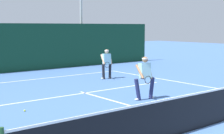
# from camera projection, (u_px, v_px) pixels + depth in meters

# --- Properties ---
(ground_plane) EXTENTS (80.00, 80.00, 0.00)m
(ground_plane) POSITION_uv_depth(u_px,v_px,m) (205.00, 127.00, 9.34)
(ground_plane) COLOR #466EA9
(court_line_baseline_far) EXTENTS (10.59, 0.10, 0.01)m
(court_line_baseline_far) POSITION_uv_depth(u_px,v_px,m) (36.00, 79.00, 17.72)
(court_line_baseline_far) COLOR white
(court_line_baseline_far) RESTS_ON ground_plane
(court_line_service) EXTENTS (8.63, 0.10, 0.01)m
(court_line_service) POSITION_uv_depth(u_px,v_px,m) (85.00, 93.00, 14.06)
(court_line_service) COLOR white
(court_line_service) RESTS_ON ground_plane
(court_line_centre) EXTENTS (0.10, 6.40, 0.01)m
(court_line_centre) POSITION_uv_depth(u_px,v_px,m) (130.00, 105.00, 11.83)
(court_line_centre) COLOR white
(court_line_centre) RESTS_ON ground_plane
(tennis_net) EXTENTS (11.60, 0.09, 1.09)m
(tennis_net) POSITION_uv_depth(u_px,v_px,m) (206.00, 108.00, 9.28)
(tennis_net) COLOR #1E4723
(tennis_net) RESTS_ON ground_plane
(player_near) EXTENTS (0.98, 0.87, 1.67)m
(player_near) POSITION_uv_depth(u_px,v_px,m) (145.00, 76.00, 12.69)
(player_near) COLOR #1E234C
(player_near) RESTS_ON ground_plane
(player_far) EXTENTS (0.87, 0.83, 1.59)m
(player_far) POSITION_uv_depth(u_px,v_px,m) (107.00, 63.00, 17.72)
(player_far) COLOR black
(player_far) RESTS_ON ground_plane
(tennis_ball) EXTENTS (0.07, 0.07, 0.07)m
(tennis_ball) POSITION_uv_depth(u_px,v_px,m) (25.00, 111.00, 11.00)
(tennis_ball) COLOR #D1E033
(tennis_ball) RESTS_ON ground_plane
(tennis_ball_extra) EXTENTS (0.07, 0.07, 0.07)m
(tennis_ball_extra) POSITION_uv_depth(u_px,v_px,m) (153.00, 80.00, 17.31)
(tennis_ball_extra) COLOR #D1E033
(tennis_ball_extra) RESTS_ON ground_plane
(back_fence_windscreen) EXTENTS (22.53, 0.12, 2.99)m
(back_fence_windscreen) POSITION_uv_depth(u_px,v_px,m) (10.00, 48.00, 20.21)
(back_fence_windscreen) COLOR #113926
(back_fence_windscreen) RESTS_ON ground_plane
(light_pole) EXTENTS (0.55, 0.44, 7.02)m
(light_pole) POSITION_uv_depth(u_px,v_px,m) (81.00, 5.00, 24.35)
(light_pole) COLOR #9EA39E
(light_pole) RESTS_ON ground_plane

